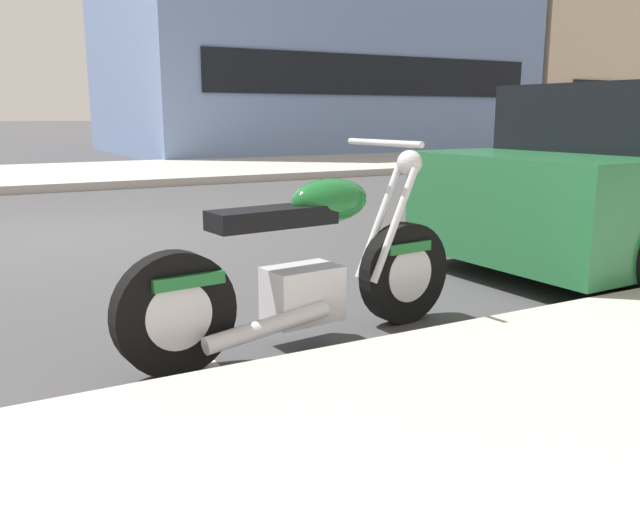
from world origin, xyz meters
TOP-DOWN VIEW (x-y plane):
  - ground_plane at (0.00, 0.00)m, footprint 260.00×260.00m
  - sidewalk_far_curb at (12.00, 6.86)m, footprint 120.00×5.00m
  - parking_stall_stripe at (0.00, -3.76)m, footprint 0.12×2.20m
  - parked_motorcycle at (0.60, -4.04)m, footprint 2.08×0.63m
  - townhouse_mid_block at (24.01, 14.22)m, footprint 15.15×10.18m

SIDE VIEW (x-z plane):
  - ground_plane at x=0.00m, z-range 0.00..0.00m
  - parking_stall_stripe at x=0.00m, z-range 0.00..0.01m
  - sidewalk_far_curb at x=12.00m, z-range 0.00..0.14m
  - parked_motorcycle at x=0.60m, z-range -0.13..0.97m
  - townhouse_mid_block at x=24.01m, z-range 0.00..8.41m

